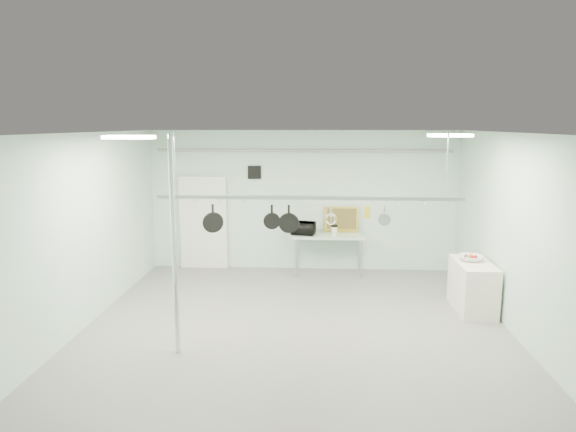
# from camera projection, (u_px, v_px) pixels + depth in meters

# --- Properties ---
(floor) EXTENTS (8.00, 8.00, 0.00)m
(floor) POSITION_uv_depth(u_px,v_px,m) (295.00, 338.00, 8.11)
(floor) COLOR gray
(floor) RESTS_ON ground
(ceiling) EXTENTS (7.00, 8.00, 0.02)m
(ceiling) POSITION_uv_depth(u_px,v_px,m) (295.00, 134.00, 7.55)
(ceiling) COLOR silver
(ceiling) RESTS_ON back_wall
(back_wall) EXTENTS (7.00, 0.02, 3.20)m
(back_wall) POSITION_uv_depth(u_px,v_px,m) (303.00, 201.00, 11.75)
(back_wall) COLOR silver
(back_wall) RESTS_ON floor
(right_wall) EXTENTS (0.02, 8.00, 3.20)m
(right_wall) POSITION_uv_depth(u_px,v_px,m) (529.00, 242.00, 7.63)
(right_wall) COLOR silver
(right_wall) RESTS_ON floor
(door) EXTENTS (1.10, 0.10, 2.20)m
(door) POSITION_uv_depth(u_px,v_px,m) (204.00, 224.00, 11.93)
(door) COLOR silver
(door) RESTS_ON floor
(wall_vent) EXTENTS (0.30, 0.04, 0.30)m
(wall_vent) POSITION_uv_depth(u_px,v_px,m) (254.00, 172.00, 11.68)
(wall_vent) COLOR black
(wall_vent) RESTS_ON back_wall
(conduit_pipe) EXTENTS (6.60, 0.07, 0.07)m
(conduit_pipe) POSITION_uv_depth(u_px,v_px,m) (303.00, 151.00, 11.46)
(conduit_pipe) COLOR gray
(conduit_pipe) RESTS_ON back_wall
(chrome_pole) EXTENTS (0.08, 0.08, 3.20)m
(chrome_pole) POSITION_uv_depth(u_px,v_px,m) (174.00, 247.00, 7.34)
(chrome_pole) COLOR silver
(chrome_pole) RESTS_ON floor
(prep_table) EXTENTS (1.60, 0.70, 0.91)m
(prep_table) POSITION_uv_depth(u_px,v_px,m) (329.00, 238.00, 11.47)
(prep_table) COLOR #A6C4AF
(prep_table) RESTS_ON floor
(side_cabinet) EXTENTS (0.60, 1.20, 0.90)m
(side_cabinet) POSITION_uv_depth(u_px,v_px,m) (473.00, 287.00, 9.23)
(side_cabinet) COLOR silver
(side_cabinet) RESTS_ON floor
(pot_rack) EXTENTS (4.80, 0.06, 1.00)m
(pot_rack) POSITION_uv_depth(u_px,v_px,m) (309.00, 196.00, 8.00)
(pot_rack) COLOR #B7B7BC
(pot_rack) RESTS_ON ceiling
(light_panel_left) EXTENTS (0.65, 0.30, 0.05)m
(light_panel_left) POSITION_uv_depth(u_px,v_px,m) (129.00, 137.00, 6.89)
(light_panel_left) COLOR white
(light_panel_left) RESTS_ON ceiling
(light_panel_right) EXTENTS (0.65, 0.30, 0.05)m
(light_panel_right) POSITION_uv_depth(u_px,v_px,m) (450.00, 135.00, 8.01)
(light_panel_right) COLOR white
(light_panel_right) RESTS_ON ceiling
(microwave) EXTENTS (0.57, 0.44, 0.28)m
(microwave) POSITION_uv_depth(u_px,v_px,m) (303.00, 228.00, 11.42)
(microwave) COLOR black
(microwave) RESTS_ON prep_table
(coffee_canister) EXTENTS (0.18, 0.18, 0.19)m
(coffee_canister) POSITION_uv_depth(u_px,v_px,m) (334.00, 231.00, 11.37)
(coffee_canister) COLOR silver
(coffee_canister) RESTS_ON prep_table
(painting_large) EXTENTS (0.78, 0.15, 0.58)m
(painting_large) POSITION_uv_depth(u_px,v_px,m) (342.00, 219.00, 11.68)
(painting_large) COLOR gold
(painting_large) RESTS_ON prep_table
(painting_small) EXTENTS (0.30, 0.09, 0.25)m
(painting_small) POSITION_uv_depth(u_px,v_px,m) (349.00, 226.00, 11.70)
(painting_small) COLOR #311A11
(painting_small) RESTS_ON prep_table
(fruit_bowl) EXTENTS (0.48, 0.48, 0.10)m
(fruit_bowl) POSITION_uv_depth(u_px,v_px,m) (471.00, 258.00, 9.25)
(fruit_bowl) COLOR white
(fruit_bowl) RESTS_ON side_cabinet
(skillet_left) EXTENTS (0.33, 0.18, 0.44)m
(skillet_left) POSITION_uv_depth(u_px,v_px,m) (213.00, 218.00, 8.15)
(skillet_left) COLOR black
(skillet_left) RESTS_ON pot_rack
(skillet_mid) EXTENTS (0.27, 0.08, 0.37)m
(skillet_mid) POSITION_uv_depth(u_px,v_px,m) (272.00, 216.00, 8.09)
(skillet_mid) COLOR black
(skillet_mid) RESTS_ON pot_rack
(skillet_right) EXTENTS (0.32, 0.06, 0.43)m
(skillet_right) POSITION_uv_depth(u_px,v_px,m) (289.00, 218.00, 8.08)
(skillet_right) COLOR black
(skillet_right) RESTS_ON pot_rack
(whisk) EXTENTS (0.22, 0.22, 0.36)m
(whisk) POSITION_uv_depth(u_px,v_px,m) (331.00, 217.00, 8.04)
(whisk) COLOR #ACACB0
(whisk) RESTS_ON pot_rack
(grater) EXTENTS (0.09, 0.04, 0.21)m
(grater) POSITION_uv_depth(u_px,v_px,m) (367.00, 212.00, 7.99)
(grater) COLOR gold
(grater) RESTS_ON pot_rack
(saucepan) EXTENTS (0.22, 0.16, 0.33)m
(saucepan) POSITION_uv_depth(u_px,v_px,m) (384.00, 216.00, 7.99)
(saucepan) COLOR silver
(saucepan) RESTS_ON pot_rack
(fruit_cluster) EXTENTS (0.24, 0.24, 0.09)m
(fruit_cluster) POSITION_uv_depth(u_px,v_px,m) (471.00, 256.00, 9.24)
(fruit_cluster) COLOR maroon
(fruit_cluster) RESTS_ON fruit_bowl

